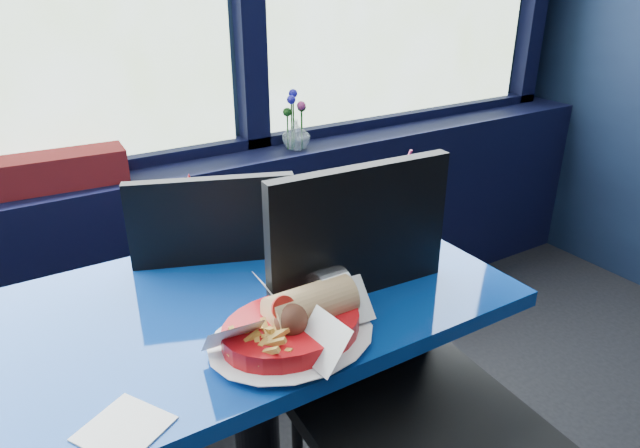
{
  "coord_description": "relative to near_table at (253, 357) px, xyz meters",
  "views": [
    {
      "loc": [
        -0.17,
        0.92,
        1.47
      ],
      "look_at": [
        0.49,
        1.98,
        0.9
      ],
      "focal_mm": 32.0,
      "sensor_mm": 36.0,
      "label": 1
    }
  ],
  "objects": [
    {
      "name": "near_table",
      "position": [
        0.0,
        0.0,
        0.0
      ],
      "size": [
        1.2,
        0.7,
        0.75
      ],
      "color": "black",
      "rests_on": "ground"
    },
    {
      "name": "soda_cup",
      "position": [
        0.46,
        0.04,
        0.25
      ],
      "size": [
        0.08,
        0.08,
        0.28
      ],
      "rotation": [
        0.0,
        0.0,
        0.16
      ],
      "color": "#0E349C",
      "rests_on": "near_table"
    },
    {
      "name": "flower_vase",
      "position": [
        0.6,
        0.83,
        0.3
      ],
      "size": [
        0.12,
        0.13,
        0.23
      ],
      "rotation": [
        0.0,
        0.0,
        -0.11
      ],
      "color": "silver",
      "rests_on": "window_sill"
    },
    {
      "name": "planter_box",
      "position": [
        -0.33,
        0.87,
        0.29
      ],
      "size": [
        0.56,
        0.17,
        0.11
      ],
      "primitive_type": "cube",
      "rotation": [
        0.0,
        0.0,
        -0.06
      ],
      "color": "maroon",
      "rests_on": "window_sill"
    },
    {
      "name": "napkin",
      "position": [
        -0.36,
        -0.28,
        0.18
      ],
      "size": [
        0.17,
        0.17,
        0.0
      ],
      "primitive_type": "cube",
      "rotation": [
        0.0,
        0.0,
        0.53
      ],
      "color": "white",
      "rests_on": "near_table"
    },
    {
      "name": "window_sill",
      "position": [
        -0.3,
        0.87,
        -0.17
      ],
      "size": [
        5.0,
        0.26,
        0.8
      ],
      "primitive_type": "cube",
      "color": "black",
      "rests_on": "ground"
    },
    {
      "name": "chair_near_front",
      "position": [
        0.24,
        -0.26,
        0.05
      ],
      "size": [
        0.51,
        0.52,
        1.07
      ],
      "rotation": [
        0.0,
        0.0,
        -0.06
      ],
      "color": "black",
      "rests_on": "ground"
    },
    {
      "name": "chair_near_back",
      "position": [
        -0.05,
        0.32,
        -0.0
      ],
      "size": [
        0.57,
        0.57,
        0.98
      ],
      "rotation": [
        0.0,
        0.0,
        2.78
      ],
      "color": "black",
      "rests_on": "ground"
    },
    {
      "name": "ketchup_bottle",
      "position": [
        -0.03,
        0.25,
        0.29
      ],
      "size": [
        0.06,
        0.06,
        0.24
      ],
      "color": "#B10B11",
      "rests_on": "near_table"
    },
    {
      "name": "food_basket",
      "position": [
        0.0,
        -0.22,
        0.22
      ],
      "size": [
        0.39,
        0.39,
        0.12
      ],
      "rotation": [
        0.0,
        0.0,
        -0.43
      ],
      "color": "#B10B11",
      "rests_on": "near_table"
    }
  ]
}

